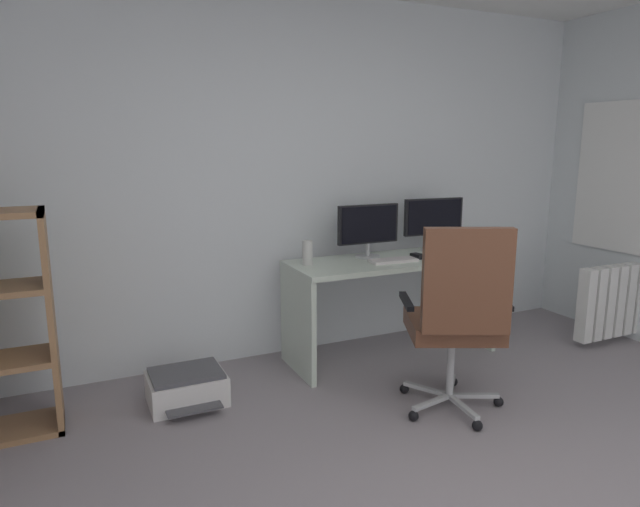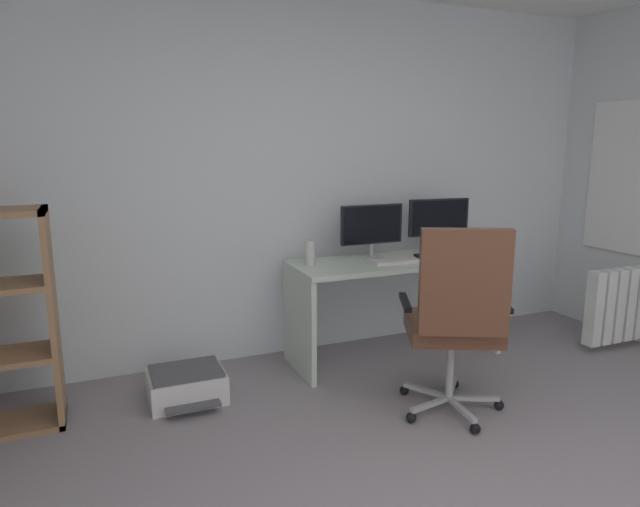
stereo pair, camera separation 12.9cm
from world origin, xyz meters
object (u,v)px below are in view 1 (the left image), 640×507
(keyboard, at_px, (393,260))
(radiator, at_px, (626,299))
(desktop_speaker, at_px, (307,253))
(printer, at_px, (187,387))
(desk, at_px, (392,284))
(computer_mouse, at_px, (417,256))
(monitor_main, at_px, (368,227))
(monitor_secondary, at_px, (433,219))
(office_chair, at_px, (458,313))

(keyboard, height_order, radiator, keyboard)
(desktop_speaker, xyz_separation_m, radiator, (2.51, -0.59, -0.48))
(printer, xyz_separation_m, radiator, (3.41, -0.38, 0.25))
(desk, relative_size, desktop_speaker, 9.05)
(desk, height_order, keyboard, keyboard)
(desktop_speaker, bearing_deg, desk, -6.30)
(computer_mouse, bearing_deg, monitor_main, 141.09)
(monitor_secondary, relative_size, desktop_speaker, 2.91)
(office_chair, bearing_deg, radiator, 12.02)
(keyboard, bearing_deg, office_chair, -93.52)
(keyboard, bearing_deg, desk, 63.37)
(office_chair, relative_size, printer, 2.49)
(monitor_secondary, bearing_deg, monitor_main, -180.00)
(keyboard, xyz_separation_m, radiator, (1.92, -0.42, -0.40))
(monitor_main, relative_size, radiator, 0.49)
(desktop_speaker, bearing_deg, radiator, -13.24)
(desk, distance_m, desktop_speaker, 0.70)
(keyboard, bearing_deg, monitor_main, 115.57)
(desk, distance_m, keyboard, 0.23)
(desk, xyz_separation_m, office_chair, (-0.17, -0.95, 0.08))
(monitor_secondary, bearing_deg, office_chair, -119.30)
(computer_mouse, bearing_deg, printer, 174.56)
(office_chair, height_order, printer, office_chair)
(radiator, bearing_deg, desktop_speaker, 166.76)
(office_chair, bearing_deg, keyboard, 82.69)
(monitor_secondary, xyz_separation_m, keyboard, (-0.49, -0.21, -0.24))
(printer, bearing_deg, office_chair, -30.54)
(monitor_main, xyz_separation_m, office_chair, (-0.02, -1.07, -0.34))
(desk, distance_m, printer, 1.61)
(monitor_secondary, distance_m, keyboard, 0.59)
(keyboard, xyz_separation_m, printer, (-1.49, -0.04, -0.65))
(desk, xyz_separation_m, monitor_secondary, (0.43, 0.12, 0.44))
(monitor_main, relative_size, office_chair, 0.43)
(monitor_secondary, bearing_deg, desktop_speaker, -177.47)
(desktop_speaker, xyz_separation_m, printer, (-0.90, -0.21, -0.73))
(monitor_secondary, bearing_deg, desk, -164.72)
(monitor_secondary, distance_m, desktop_speaker, 1.09)
(computer_mouse, relative_size, office_chair, 0.09)
(keyboard, relative_size, office_chair, 0.30)
(monitor_secondary, distance_m, radiator, 1.69)
(desktop_speaker, height_order, radiator, desktop_speaker)
(office_chair, bearing_deg, desk, 80.13)
(monitor_secondary, height_order, radiator, monitor_secondary)
(desktop_speaker, height_order, printer, desktop_speaker)
(keyboard, bearing_deg, computer_mouse, 10.72)
(printer, bearing_deg, monitor_secondary, 7.37)
(desk, xyz_separation_m, computer_mouse, (0.17, -0.07, 0.21))
(monitor_main, height_order, monitor_secondary, monitor_secondary)
(desk, height_order, radiator, desk)
(desktop_speaker, relative_size, office_chair, 0.15)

